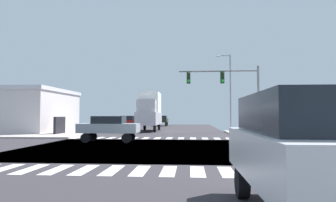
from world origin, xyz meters
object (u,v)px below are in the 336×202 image
(bank_building, at_px, (6,111))
(sedan_farside_1, at_px, (128,122))
(street_lamp, at_px, (228,86))
(sedan_trailing_3, at_px, (163,120))
(traffic_signal_mast, at_px, (226,85))
(box_truck_middle_2, at_px, (150,110))
(suv_outer_1, at_px, (300,145))
(sedan_queued_2, at_px, (109,127))

(bank_building, relative_size, sedan_farside_1, 3.54)
(street_lamp, xyz_separation_m, bank_building, (-25.63, -1.75, -2.83))
(sedan_trailing_3, bearing_deg, traffic_signal_mast, 105.84)
(box_truck_middle_2, bearing_deg, bank_building, 13.26)
(sedan_trailing_3, bearing_deg, bank_building, 52.68)
(traffic_signal_mast, relative_size, box_truck_middle_2, 0.94)
(traffic_signal_mast, distance_m, sedan_trailing_3, 29.86)
(bank_building, height_order, sedan_trailing_3, bank_building)
(sedan_farside_1, xyz_separation_m, suv_outer_1, (10.00, -32.23, 0.28))
(bank_building, relative_size, suv_outer_1, 3.31)
(sedan_farside_1, height_order, sedan_trailing_3, same)
(sedan_queued_2, bearing_deg, box_truck_middle_2, 176.65)
(traffic_signal_mast, xyz_separation_m, bank_building, (-24.27, 7.33, -2.07))
(traffic_signal_mast, xyz_separation_m, sedan_farside_1, (-11.10, 12.60, -3.41))
(sedan_farside_1, bearing_deg, box_truck_middle_2, 154.05)
(sedan_farside_1, bearing_deg, sedan_trailing_3, -100.66)
(sedan_trailing_3, height_order, suv_outer_1, suv_outer_1)
(bank_building, xyz_separation_m, box_truck_middle_2, (16.18, 3.81, 0.10))
(sedan_farside_1, height_order, sedan_queued_2, same)
(box_truck_middle_2, bearing_deg, street_lamp, 167.67)
(bank_building, bearing_deg, sedan_queued_2, -36.81)
(street_lamp, height_order, sedan_queued_2, street_lamp)
(traffic_signal_mast, relative_size, bank_building, 0.45)
(street_lamp, bearing_deg, traffic_signal_mast, -98.53)
(bank_building, distance_m, sedan_farside_1, 14.25)
(box_truck_middle_2, height_order, suv_outer_1, box_truck_middle_2)
(box_truck_middle_2, distance_m, suv_outer_1, 31.58)
(bank_building, relative_size, sedan_queued_2, 3.54)
(sedan_queued_2, height_order, suv_outer_1, suv_outer_1)
(traffic_signal_mast, bearing_deg, box_truck_middle_2, 126.02)
(bank_building, xyz_separation_m, sedan_queued_2, (15.28, -11.44, -1.34))
(sedan_farside_1, bearing_deg, traffic_signal_mast, 131.37)
(sedan_farside_1, relative_size, sedan_queued_2, 1.00)
(sedan_farside_1, xyz_separation_m, sedan_trailing_3, (3.00, 15.94, 0.00))
(street_lamp, relative_size, box_truck_middle_2, 1.25)
(sedan_farside_1, xyz_separation_m, box_truck_middle_2, (3.00, -1.46, 1.45))
(sedan_queued_2, distance_m, sedan_trailing_3, 32.67)
(sedan_queued_2, distance_m, suv_outer_1, 17.41)
(box_truck_middle_2, bearing_deg, traffic_signal_mast, 126.02)
(sedan_farside_1, bearing_deg, suv_outer_1, 107.24)
(traffic_signal_mast, height_order, sedan_queued_2, traffic_signal_mast)
(bank_building, relative_size, box_truck_middle_2, 2.11)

